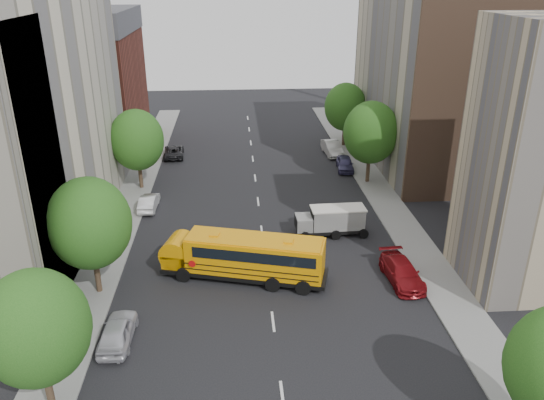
{
  "coord_description": "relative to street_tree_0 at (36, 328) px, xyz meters",
  "views": [
    {
      "loc": [
        -1.98,
        -34.0,
        19.14
      ],
      "look_at": [
        0.68,
        2.0,
        3.57
      ],
      "focal_mm": 35.0,
      "sensor_mm": 36.0,
      "label": 1
    }
  ],
  "objects": [
    {
      "name": "street_tree_4",
      "position": [
        22.0,
        28.0,
        0.43
      ],
      "size": [
        5.25,
        5.25,
        8.1
      ],
      "color": "#38281C",
      "rests_on": "ground"
    },
    {
      "name": "building_left_cream",
      "position": [
        -7.0,
        20.0,
        5.36
      ],
      "size": [
        10.0,
        26.0,
        20.0
      ],
      "primitive_type": "cube",
      "color": "beige",
      "rests_on": "ground"
    },
    {
      "name": "parked_car_3",
      "position": [
        19.93,
        9.84,
        -3.93
      ],
      "size": [
        2.34,
        5.0,
        1.41
      ],
      "primitive_type": "imported",
      "rotation": [
        0.0,
        0.0,
        0.08
      ],
      "color": "maroon",
      "rests_on": "ground"
    },
    {
      "name": "building_right_sidewall",
      "position": [
        29.0,
        23.0,
        4.36
      ],
      "size": [
        10.1,
        0.3,
        18.0
      ],
      "primitive_type": "cube",
      "color": "brown",
      "rests_on": "ground"
    },
    {
      "name": "lane_markings",
      "position": [
        11.0,
        24.0,
        -4.64
      ],
      "size": [
        0.15,
        64.0,
        0.01
      ],
      "primitive_type": "cube",
      "color": "silver",
      "rests_on": "ground"
    },
    {
      "name": "street_tree_5",
      "position": [
        22.0,
        40.0,
        0.06
      ],
      "size": [
        4.86,
        4.86,
        7.51
      ],
      "color": "#38281C",
      "rests_on": "ground"
    },
    {
      "name": "parked_car_0",
      "position": [
        2.2,
        4.77,
        -3.92
      ],
      "size": [
        1.8,
        4.28,
        1.45
      ],
      "primitive_type": "imported",
      "rotation": [
        0.0,
        0.0,
        3.12
      ],
      "color": "#BAB9C1",
      "rests_on": "ground"
    },
    {
      "name": "building_right_far",
      "position": [
        29.0,
        34.0,
        4.36
      ],
      "size": [
        10.0,
        22.0,
        18.0
      ],
      "primitive_type": "cube",
      "color": "tan",
      "rests_on": "ground"
    },
    {
      "name": "ground",
      "position": [
        11.0,
        14.0,
        -4.64
      ],
      "size": [
        120.0,
        120.0,
        0.0
      ],
      "primitive_type": "plane",
      "color": "black",
      "rests_on": "ground"
    },
    {
      "name": "sidewalk_right",
      "position": [
        22.5,
        19.0,
        -4.58
      ],
      "size": [
        3.0,
        80.0,
        0.12
      ],
      "primitive_type": "cube",
      "color": "slate",
      "rests_on": "ground"
    },
    {
      "name": "sidewalk_left",
      "position": [
        -0.5,
        19.0,
        -4.58
      ],
      "size": [
        3.0,
        80.0,
        0.12
      ],
      "primitive_type": "cube",
      "color": "slate",
      "rests_on": "ground"
    },
    {
      "name": "building_left_redbrick",
      "position": [
        -7.0,
        42.0,
        1.86
      ],
      "size": [
        10.0,
        15.0,
        13.0
      ],
      "primitive_type": "cube",
      "color": "maroon",
      "rests_on": "ground"
    },
    {
      "name": "parked_car_2",
      "position": [
        2.2,
        37.38,
        -4.01
      ],
      "size": [
        2.39,
        4.69,
        1.27
      ],
      "primitive_type": "imported",
      "rotation": [
        0.0,
        0.0,
        3.2
      ],
      "color": "black",
      "rests_on": "ground"
    },
    {
      "name": "parked_car_4",
      "position": [
        20.5,
        31.68,
        -3.95
      ],
      "size": [
        2.03,
        4.19,
        1.38
      ],
      "primitive_type": "imported",
      "rotation": [
        0.0,
        0.0,
        -0.1
      ],
      "color": "#39355D",
      "rests_on": "ground"
    },
    {
      "name": "safari_truck",
      "position": [
        16.5,
        17.14,
        -3.45
      ],
      "size": [
        5.35,
        2.14,
        2.26
      ],
      "rotation": [
        0.0,
        0.0,
        0.03
      ],
      "color": "black",
      "rests_on": "ground"
    },
    {
      "name": "street_tree_1",
      "position": [
        0.0,
        10.0,
        0.31
      ],
      "size": [
        5.12,
        5.12,
        7.9
      ],
      "color": "#38281C",
      "rests_on": "ground"
    },
    {
      "name": "street_tree_0",
      "position": [
        0.0,
        0.0,
        0.0
      ],
      "size": [
        4.8,
        4.8,
        7.41
      ],
      "color": "#38281C",
      "rests_on": "ground"
    },
    {
      "name": "parked_car_1",
      "position": [
        1.4,
        23.09,
        -4.0
      ],
      "size": [
        1.49,
        3.95,
        1.29
      ],
      "primitive_type": "imported",
      "rotation": [
        0.0,
        0.0,
        3.11
      ],
      "color": "silver",
      "rests_on": "ground"
    },
    {
      "name": "street_tree_2",
      "position": [
        0.0,
        28.0,
        0.19
      ],
      "size": [
        4.99,
        4.99,
        7.71
      ],
      "color": "#38281C",
      "rests_on": "ground"
    },
    {
      "name": "school_bus",
      "position": [
        9.34,
        11.09,
        -2.88
      ],
      "size": [
        11.42,
        5.4,
        3.15
      ],
      "rotation": [
        0.0,
        0.0,
        -0.27
      ],
      "color": "black",
      "rests_on": "ground"
    },
    {
      "name": "parked_car_5",
      "position": [
        20.06,
        36.87,
        -3.87
      ],
      "size": [
        1.99,
        4.8,
        1.55
      ],
      "primitive_type": "imported",
      "rotation": [
        0.0,
        0.0,
        0.08
      ],
      "color": "#AAA9A4",
      "rests_on": "ground"
    }
  ]
}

